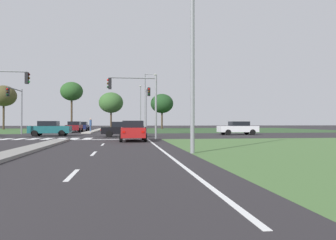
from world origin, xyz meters
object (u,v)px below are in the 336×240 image
(traffic_signal_far_left, at_px, (17,102))
(treeline_fifth, at_px, (162,104))
(traffic_signal_far_right, at_px, (147,102))
(pedestrian_at_median, at_px, (91,123))
(car_red_third, at_px, (133,131))
(traffic_signal_near_right, at_px, (138,95))
(car_maroon_fifth, at_px, (74,127))
(treeline_fourth, at_px, (111,103))
(treeline_third, at_px, (72,92))
(car_black_near, at_px, (123,129))
(car_navy_eighth, at_px, (82,126))
(treeline_second, at_px, (4,96))
(car_white_seventh, at_px, (238,128))
(street_lamp_near, at_px, (196,39))
(car_teal_sixth, at_px, (50,128))
(street_lamp_fourth, at_px, (140,105))
(street_lamp_third, at_px, (146,99))

(traffic_signal_far_left, relative_size, treeline_fifth, 0.73)
(traffic_signal_far_right, relative_size, pedestrian_at_median, 3.01)
(car_red_third, xyz_separation_m, traffic_signal_near_right, (0.53, 2.71, 3.00))
(car_maroon_fifth, distance_m, treeline_fourth, 21.16)
(car_red_third, bearing_deg, treeline_third, 104.83)
(traffic_signal_far_left, height_order, treeline_third, treeline_third)
(car_black_near, height_order, traffic_signal_far_left, traffic_signal_far_left)
(pedestrian_at_median, distance_m, treeline_fourth, 20.63)
(traffic_signal_far_left, height_order, pedestrian_at_median, traffic_signal_far_left)
(traffic_signal_near_right, relative_size, traffic_signal_far_left, 1.01)
(car_navy_eighth, relative_size, treeline_second, 0.49)
(car_black_near, bearing_deg, car_white_seventh, 105.30)
(car_black_near, bearing_deg, street_lamp_near, 11.62)
(street_lamp_near, bearing_deg, treeline_second, 117.69)
(car_teal_sixth, relative_size, traffic_signal_far_right, 0.74)
(street_lamp_fourth, distance_m, pedestrian_at_median, 20.29)
(street_lamp_near, distance_m, street_lamp_third, 36.13)
(car_maroon_fifth, bearing_deg, street_lamp_near, 108.02)
(street_lamp_third, distance_m, street_lamp_fourth, 14.96)
(treeline_fourth, bearing_deg, street_lamp_near, -83.21)
(street_lamp_fourth, xyz_separation_m, treeline_fourth, (-6.09, 1.87, 0.54))
(car_red_third, bearing_deg, traffic_signal_far_left, 132.98)
(car_white_seventh, distance_m, treeline_fifth, 33.12)
(traffic_signal_far_right, relative_size, street_lamp_near, 0.59)
(car_navy_eighth, bearing_deg, car_black_near, 107.31)
(car_black_near, bearing_deg, traffic_signal_far_left, -120.06)
(car_navy_eighth, xyz_separation_m, treeline_fifth, (14.95, 13.75, 4.68))
(traffic_signal_near_right, relative_size, treeline_fifth, 0.73)
(traffic_signal_far_left, height_order, street_lamp_near, street_lamp_near)
(car_red_third, relative_size, car_white_seventh, 0.96)
(car_red_third, xyz_separation_m, street_lamp_third, (2.71, 25.99, 4.34))
(traffic_signal_far_left, xyz_separation_m, treeline_fifth, (20.39, 28.82, 1.66))
(car_navy_eighth, height_order, street_lamp_third, street_lamp_third)
(car_white_seventh, bearing_deg, car_teal_sixth, 91.76)
(car_maroon_fifth, xyz_separation_m, street_lamp_third, (10.62, 3.32, 4.34))
(traffic_signal_far_left, bearing_deg, street_lamp_near, -56.74)
(car_navy_eighth, distance_m, street_lamp_fourth, 16.17)
(car_white_seventh, relative_size, street_lamp_fourth, 0.50)
(treeline_fifth, bearing_deg, treeline_second, -178.26)
(pedestrian_at_median, bearing_deg, street_lamp_near, -179.98)
(treeline_third, distance_m, treeline_fifth, 19.58)
(car_white_seventh, height_order, pedestrian_at_median, pedestrian_at_median)
(street_lamp_near, distance_m, treeline_fifth, 53.23)
(car_maroon_fifth, relative_size, treeline_second, 0.50)
(car_maroon_fifth, height_order, street_lamp_fourth, street_lamp_fourth)
(pedestrian_at_median, xyz_separation_m, treeline_fourth, (2.08, 20.07, 4.27))
(traffic_signal_far_right, height_order, treeline_fifth, treeline_fifth)
(traffic_signal_near_right, height_order, traffic_signal_far_left, traffic_signal_near_right)
(street_lamp_third, bearing_deg, treeline_fifth, 74.91)
(street_lamp_near, relative_size, street_lamp_third, 1.04)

